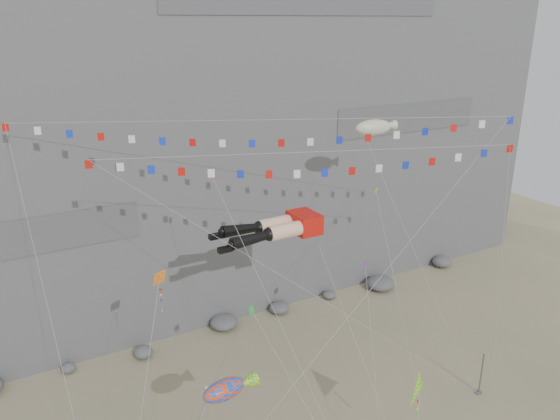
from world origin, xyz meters
name	(u,v)px	position (x,y,z in m)	size (l,w,h in m)	color
cliff	(157,47)	(0.00, 32.00, 25.00)	(80.00, 28.00, 50.00)	slate
talus_boulders	(224,323)	(0.00, 17.00, 0.60)	(60.00, 3.00, 1.20)	#5D5D61
anchor_pole_right	(481,374)	(13.54, -1.53, 1.81)	(0.12, 0.12, 3.62)	slate
legs_kite	(278,228)	(0.40, 7.16, 13.42)	(8.26, 16.17, 19.98)	red
flag_banner_upper	(266,120)	(0.38, 8.75, 20.98)	(32.27, 20.46, 29.09)	red
flag_banner_lower	(312,152)	(1.66, 4.80, 19.34)	(26.69, 12.55, 23.92)	red
harlequin_kite	(159,279)	(-9.53, 3.50, 13.35)	(6.13, 7.41, 15.74)	red
fish_windsock	(224,390)	(-7.34, -0.33, 7.33)	(7.83, 4.10, 9.84)	#F63E0C
delta_kite	(419,388)	(3.79, -4.69, 6.19)	(4.35, 4.19, 8.17)	yellow
blimp_windsock	(373,128)	(10.99, 10.06, 19.25)	(4.58, 12.39, 22.49)	beige
small_kite_a	(218,189)	(-4.03, 7.43, 16.97)	(3.98, 14.02, 22.36)	#FF5E15
small_kite_b	(365,267)	(6.15, 4.10, 10.24)	(6.11, 10.56, 15.25)	purple
small_kite_c	(253,313)	(-4.21, 2.00, 10.32)	(3.59, 10.90, 14.92)	green
small_kite_d	(377,197)	(9.83, 7.62, 14.13)	(6.86, 15.78, 21.89)	yellow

